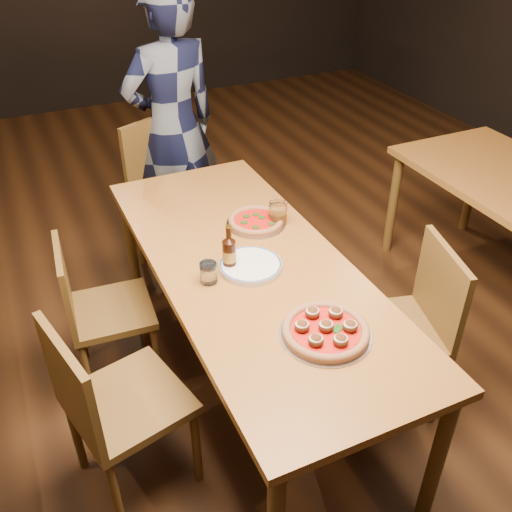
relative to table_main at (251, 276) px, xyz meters
name	(u,v)px	position (x,y,z in m)	size (l,w,h in m)	color
ground	(252,383)	(0.00, 0.00, -0.68)	(9.00, 9.00, 0.00)	black
table_main	(251,276)	(0.00, 0.00, 0.00)	(0.80, 2.00, 0.75)	brown
chair_main_nw	(128,400)	(-0.66, -0.27, -0.22)	(0.43, 0.43, 0.91)	brown
chair_main_sw	(111,309)	(-0.58, 0.36, -0.26)	(0.39, 0.39, 0.83)	brown
chair_main_e	(393,329)	(0.54, -0.36, -0.23)	(0.42, 0.42, 0.90)	brown
chair_end	(180,196)	(0.05, 1.20, -0.19)	(0.46, 0.46, 0.99)	brown
pizza_meatball	(326,330)	(0.06, -0.54, 0.10)	(0.35, 0.35, 0.06)	#B7B7BF
pizza_margherita	(256,221)	(0.16, 0.29, 0.09)	(0.29, 0.29, 0.04)	#B7B7BF
plate_stack	(250,266)	(-0.02, -0.03, 0.08)	(0.27, 0.27, 0.03)	white
beer_bottle	(229,254)	(-0.10, 0.00, 0.15)	(0.06, 0.06, 0.21)	black
water_glass	(208,273)	(-0.22, -0.05, 0.12)	(0.07, 0.07, 0.09)	white
amber_glass	(278,213)	(0.26, 0.26, 0.13)	(0.09, 0.09, 0.11)	#975211
diner	(172,127)	(0.10, 1.40, 0.18)	(0.63, 0.41, 1.72)	black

